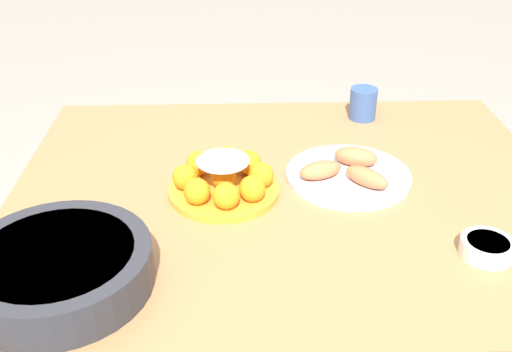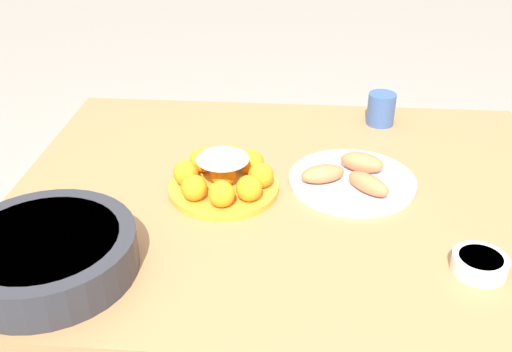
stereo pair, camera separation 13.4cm
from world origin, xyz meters
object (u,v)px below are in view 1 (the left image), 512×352
object	(u,v)px
cup_near	(363,104)
dining_table	(287,225)
cake_plate	(224,179)
sauce_bowl	(487,247)
seafood_platter	(348,172)
serving_bowl	(58,267)

from	to	relation	value
cup_near	dining_table	bearing A→B (deg)	57.71
cake_plate	cup_near	distance (m)	0.56
sauce_bowl	seafood_platter	bearing A→B (deg)	-54.03
serving_bowl	cup_near	world-z (taller)	cup_near
dining_table	serving_bowl	xyz separation A→B (m)	(0.44, 0.32, 0.14)
sauce_bowl	cup_near	distance (m)	0.65
serving_bowl	sauce_bowl	xyz separation A→B (m)	(-0.80, -0.06, -0.02)
dining_table	serving_bowl	size ratio (longest dim) A/B	3.77
serving_bowl	sauce_bowl	bearing A→B (deg)	-175.50
cake_plate	sauce_bowl	size ratio (longest dim) A/B	2.43
dining_table	cup_near	world-z (taller)	cup_near
dining_table	seafood_platter	distance (m)	0.19
dining_table	cup_near	distance (m)	0.48
dining_table	sauce_bowl	distance (m)	0.46
sauce_bowl	seafood_platter	xyz separation A→B (m)	(0.22, -0.30, -0.00)
serving_bowl	seafood_platter	xyz separation A→B (m)	(-0.58, -0.36, -0.02)
cake_plate	cup_near	size ratio (longest dim) A/B	2.81
dining_table	cake_plate	world-z (taller)	cake_plate
sauce_bowl	cup_near	bearing A→B (deg)	-79.47
cake_plate	serving_bowl	xyz separation A→B (m)	(0.29, 0.31, 0.01)
sauce_bowl	seafood_platter	world-z (taller)	seafood_platter
seafood_platter	cup_near	bearing A→B (deg)	-106.09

